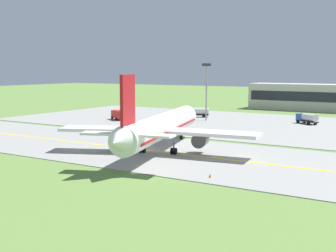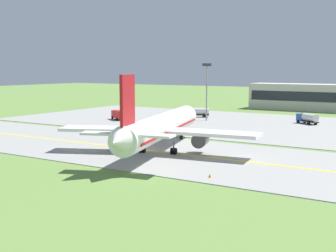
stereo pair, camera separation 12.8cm
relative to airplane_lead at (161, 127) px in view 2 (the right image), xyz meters
The scene contains 11 objects.
ground_plane 5.35m from the airplane_lead, behind, with size 500.00×500.00×0.00m, color olive.
taxiway_strip 5.31m from the airplane_lead, behind, with size 240.00×28.00×0.10m, color gray.
apron_pad 42.55m from the airplane_lead, 81.04° to the left, with size 140.00×52.00×0.10m, color gray.
taxiway_centreline 5.27m from the airplane_lead, behind, with size 220.00×0.60×0.01m, color yellow.
airplane_lead is the anchor object (origin of this frame).
service_truck_fuel 47.05m from the airplane_lead, 136.41° to the left, with size 6.15×4.98×2.60m.
service_truck_catering 50.78m from the airplane_lead, 78.50° to the left, with size 6.10×5.09×2.65m.
service_truck_pushback 53.13m from the airplane_lead, 111.72° to the left, with size 6.30×4.42×2.65m.
terminal_building 87.19m from the airplane_lead, 85.19° to the left, with size 50.83×9.41×9.64m.
apron_light_mast 45.53m from the airplane_lead, 107.82° to the left, with size 2.40×0.50×14.70m.
traffic_cone_near_edge 19.01m from the airplane_lead, 38.02° to the right, with size 0.44×0.44×0.60m, color orange.
Camera 2 is at (42.68, -60.47, 13.51)m, focal length 48.58 mm.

